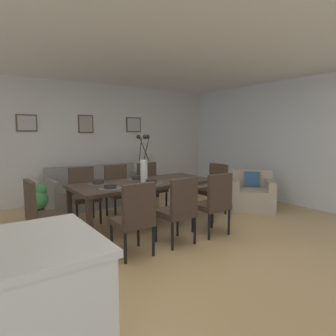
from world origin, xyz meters
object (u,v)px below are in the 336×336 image
(dining_chair_near_left, at_px, (135,216))
(framed_picture_center, at_px, (86,124))
(dining_chair_far_left, at_px, (179,208))
(side_table, at_px, (149,186))
(framed_picture_right, at_px, (134,125))
(framed_picture_left, at_px, (27,123))
(bowl_near_left, at_px, (110,186))
(sofa, at_px, (98,191))
(dining_chair_near_right, at_px, (84,192))
(dining_chair_mid_left, at_px, (214,201))
(table_lamp, at_px, (148,159))
(bowl_near_right, at_px, (98,182))
(potted_plant, at_px, (38,201))
(dining_chair_head_east, at_px, (214,186))
(bowl_far_right, at_px, (137,178))
(bowl_far_left, at_px, (151,181))
(dining_chair_far_right, at_px, (119,188))
(armchair, at_px, (252,194))
(centerpiece_vase, at_px, (144,164))
(dining_chair_head_west, at_px, (40,212))
(dining_chair_mid_right, at_px, (150,184))
(dining_table, at_px, (144,186))

(dining_chair_near_left, distance_m, framed_picture_center, 3.64)
(dining_chair_far_left, relative_size, side_table, 1.77)
(framed_picture_right, bearing_deg, framed_picture_left, 180.00)
(bowl_near_left, relative_size, sofa, 0.09)
(dining_chair_near_right, distance_m, side_table, 2.15)
(dining_chair_mid_left, relative_size, table_lamp, 1.80)
(bowl_near_right, xyz_separation_m, sofa, (0.65, 1.69, -0.50))
(dining_chair_mid_left, bearing_deg, potted_plant, 133.12)
(bowl_near_right, distance_m, sofa, 1.88)
(dining_chair_head_east, bearing_deg, bowl_far_right, 172.11)
(bowl_far_left, bearing_deg, sofa, 90.40)
(dining_chair_far_right, distance_m, armchair, 2.63)
(centerpiece_vase, xyz_separation_m, framed_picture_left, (-1.20, 2.52, 0.67))
(dining_chair_near_right, bearing_deg, bowl_far_right, -45.29)
(dining_chair_mid_left, xyz_separation_m, armchair, (1.70, 0.68, -0.23))
(bowl_far_right, distance_m, armchair, 2.46)
(dining_chair_head_west, height_order, centerpiece_vase, centerpiece_vase)
(bowl_far_left, xyz_separation_m, potted_plant, (-1.31, 1.47, -0.41))
(bowl_far_left, distance_m, potted_plant, 2.01)
(dining_chair_mid_right, height_order, armchair, dining_chair_mid_right)
(framed_picture_right, bearing_deg, dining_chair_mid_right, -108.46)
(dining_table, distance_m, centerpiece_vase, 0.35)
(table_lamp, bearing_deg, dining_chair_mid_right, -119.84)
(centerpiece_vase, distance_m, framed_picture_left, 2.87)
(dining_chair_near_right, xyz_separation_m, dining_chair_far_right, (0.63, -0.02, 0.00))
(dining_chair_near_left, height_order, dining_chair_mid_right, same)
(dining_chair_head_west, bearing_deg, dining_chair_near_right, 46.11)
(bowl_far_left, xyz_separation_m, armchair, (2.38, 0.03, -0.49))
(dining_chair_near_right, bearing_deg, table_lamp, 27.96)
(dining_table, relative_size, dining_chair_near_right, 2.39)
(sofa, xyz_separation_m, framed_picture_right, (1.21, 0.61, 1.41))
(dining_chair_far_left, height_order, dining_chair_far_right, same)
(centerpiece_vase, relative_size, framed_picture_center, 1.87)
(bowl_near_left, bearing_deg, side_table, 48.02)
(dining_chair_far_right, height_order, framed_picture_left, framed_picture_left)
(bowl_near_left, bearing_deg, potted_plant, 113.86)
(armchair, bearing_deg, framed_picture_left, 142.93)
(dining_chair_mid_right, bearing_deg, centerpiece_vase, -126.51)
(dining_chair_head_east, bearing_deg, centerpiece_vase, -179.85)
(bowl_near_right, bearing_deg, bowl_near_left, -90.00)
(dining_chair_near_left, bearing_deg, centerpiece_vase, 53.52)
(sofa, relative_size, armchair, 1.75)
(bowl_far_right, height_order, table_lamp, table_lamp)
(dining_chair_mid_left, distance_m, dining_chair_head_west, 2.36)
(sofa, distance_m, framed_picture_left, 1.94)
(dining_chair_far_right, distance_m, bowl_far_left, 1.11)
(dining_chair_far_left, bearing_deg, dining_chair_head_west, 151.65)
(dining_chair_far_left, xyz_separation_m, bowl_near_right, (-0.69, 1.08, 0.27))
(dining_chair_mid_right, relative_size, side_table, 1.77)
(bowl_near_right, height_order, armchair, bowl_near_right)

